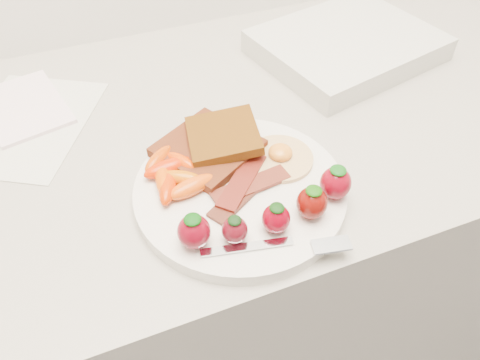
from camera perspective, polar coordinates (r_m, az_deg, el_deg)
name	(u,v)px	position (r m, az deg, el deg)	size (l,w,h in m)	color
counter	(217,282)	(1.06, -2.78, -12.27)	(2.00, 0.60, 0.90)	gray
plate	(240,190)	(0.60, 0.00, -1.26)	(0.27, 0.27, 0.02)	silver
toast_lower	(208,148)	(0.63, -3.92, 3.87)	(0.12, 0.12, 0.01)	#3A1103
toast_upper	(223,136)	(0.63, -2.06, 5.44)	(0.09, 0.09, 0.01)	black
fried_egg	(280,157)	(0.62, 4.88, 2.85)	(0.11, 0.11, 0.02)	beige
bacon_strips	(245,187)	(0.58, 0.56, -0.84)	(0.12, 0.10, 0.01)	#3C0E11
baby_carrots	(173,175)	(0.60, -8.13, 0.59)	(0.09, 0.11, 0.02)	red
strawberries	(276,209)	(0.54, 4.47, -3.60)	(0.22, 0.06, 0.05)	maroon
fork	(285,246)	(0.53, 5.57, -7.99)	(0.17, 0.06, 0.00)	silver
paper_sheet	(26,124)	(0.78, -24.58, 6.25)	(0.18, 0.23, 0.00)	beige
notepad	(24,107)	(0.81, -24.80, 8.14)	(0.11, 0.16, 0.01)	silver
appliance	(347,45)	(0.88, 12.87, 15.73)	(0.29, 0.23, 0.04)	beige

